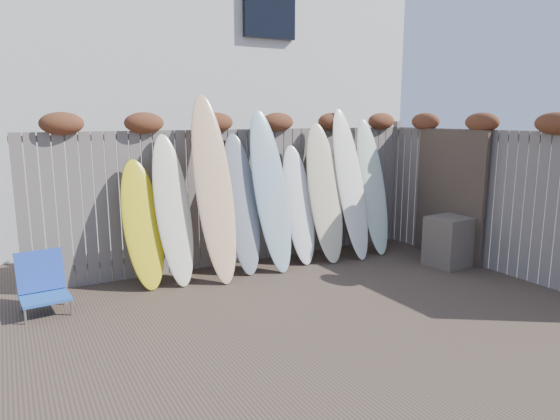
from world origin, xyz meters
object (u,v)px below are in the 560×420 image
wooden_crate (450,241)px  beach_chair (43,284)px  surfboard_0 (143,224)px  lattice_panel (449,195)px

wooden_crate → beach_chair: bearing=169.9°
wooden_crate → surfboard_0: bearing=163.2°
beach_chair → lattice_panel: bearing=-6.4°
beach_chair → lattice_panel: size_ratio=0.34×
wooden_crate → lattice_panel: 0.76m
lattice_panel → wooden_crate: bearing=-129.3°
surfboard_0 → wooden_crate: bearing=-22.2°
beach_chair → lattice_panel: lattice_panel is taller
surfboard_0 → beach_chair: bearing=-171.6°
beach_chair → surfboard_0: surfboard_0 is taller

